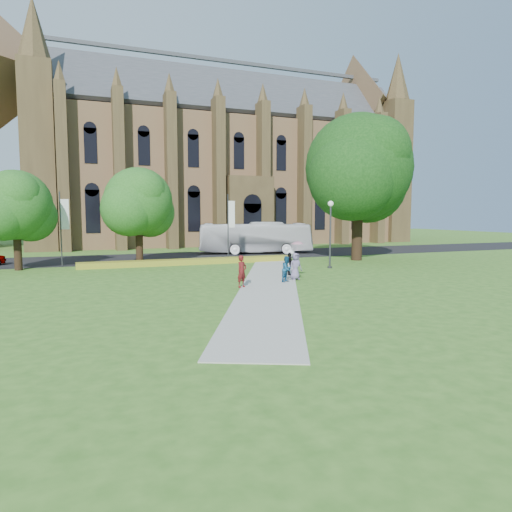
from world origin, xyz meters
name	(u,v)px	position (x,y,z in m)	size (l,w,h in m)	color
ground	(276,286)	(0.00, 0.00, 0.00)	(160.00, 160.00, 0.00)	#33631D
road	(194,256)	(0.00, 20.00, 0.01)	(160.00, 10.00, 0.02)	black
footpath	(269,283)	(0.00, 1.00, 0.02)	(3.20, 30.00, 0.04)	#B2B2A8
flower_hedge	(190,262)	(-2.00, 13.20, 0.23)	(18.00, 1.40, 0.45)	gold
cathedral	(228,153)	(10.00, 39.73, 12.98)	(52.60, 18.25, 28.00)	brown
streetlamp	(330,226)	(7.50, 6.50, 3.30)	(0.44, 0.44, 5.24)	#38383D
large_tree	(358,168)	(13.00, 11.00, 8.37)	(9.60, 9.60, 13.20)	#332114
street_tree_0	(16,205)	(-15.00, 14.00, 4.87)	(5.20, 5.20, 7.50)	#332114
street_tree_1	(138,202)	(-6.00, 14.50, 5.22)	(5.60, 5.60, 8.05)	#332114
banner_pole_0	(229,223)	(2.11, 15.20, 3.39)	(0.70, 0.10, 6.00)	#38383D
banner_pole_1	(62,224)	(-11.89, 15.20, 3.39)	(0.70, 0.10, 6.00)	#38383D
tour_coach	(255,238)	(6.92, 20.94, 1.69)	(2.81, 12.01, 3.34)	silver
pedestrian_0	(242,271)	(-2.13, 0.05, 0.96)	(0.67, 0.44, 1.84)	#581414
pedestrian_1	(287,269)	(1.17, 1.01, 0.84)	(0.78, 0.60, 1.60)	navy
pedestrian_2	(290,262)	(2.79, 3.85, 0.91)	(1.12, 0.64, 1.74)	silver
pedestrian_3	(289,264)	(2.62, 3.66, 0.83)	(0.92, 0.38, 1.58)	black
pedestrian_4	(296,266)	(2.13, 1.73, 0.90)	(0.84, 0.54, 1.71)	slate
parasol	(298,248)	(2.31, 1.83, 2.07)	(0.73, 0.73, 0.64)	#DF9EB6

